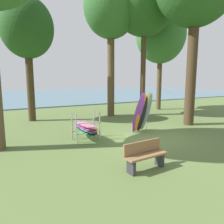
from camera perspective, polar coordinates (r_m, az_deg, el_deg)
ground_plane at (r=10.16m, az=10.07°, el=-6.67°), size 80.00×80.00×0.00m
lake_water at (r=38.84m, az=-19.83°, el=4.45°), size 80.00×36.00×0.10m
tree_mid_behind at (r=19.72m, az=13.09°, el=19.69°), size 4.26×4.26×8.96m
tree_far_right_back at (r=14.88m, az=-22.07°, el=20.12°), size 3.24×3.24×7.71m
tree_deep_back at (r=16.34m, az=-0.33°, el=26.43°), size 3.85×3.85×9.95m
leaning_board_pile at (r=10.80m, az=8.25°, el=-0.26°), size 1.27×0.97×2.09m
board_storage_rack at (r=9.56m, az=-7.15°, el=-4.18°), size 1.15×2.13×1.25m
park_bench at (r=6.52m, az=8.92°, el=-11.39°), size 1.42×0.49×0.85m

